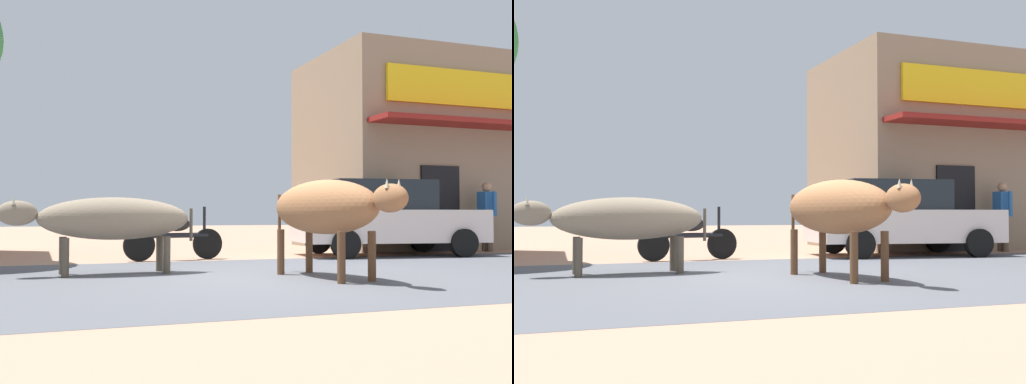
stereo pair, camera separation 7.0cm
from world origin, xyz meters
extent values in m
plane|color=tan|center=(0.00, 0.00, 0.00)|extent=(80.00, 80.00, 0.00)
cube|color=#53555B|center=(0.00, 0.00, 0.00)|extent=(72.00, 6.51, 0.00)
cube|color=#937A61|center=(7.01, 6.43, 2.61)|extent=(6.33, 4.21, 5.22)
cube|color=yellow|center=(7.01, 4.27, 4.07)|extent=(5.06, 0.10, 0.90)
cube|color=maroon|center=(7.01, 3.88, 3.13)|extent=(6.07, 0.90, 0.12)
cube|color=black|center=(5.99, 4.30, 1.05)|extent=(1.10, 0.06, 2.10)
cube|color=beige|center=(3.96, 3.47, 0.65)|extent=(4.25, 2.38, 0.70)
cube|color=#1E2328|center=(3.66, 3.51, 1.32)|extent=(2.43, 1.98, 0.64)
cylinder|color=black|center=(5.39, 4.20, 0.30)|extent=(0.62, 0.26, 0.60)
cylinder|color=black|center=(5.13, 2.38, 0.30)|extent=(0.62, 0.26, 0.60)
cylinder|color=black|center=(2.79, 4.56, 0.30)|extent=(0.62, 0.26, 0.60)
cylinder|color=black|center=(2.53, 2.75, 0.30)|extent=(0.62, 0.26, 0.60)
cylinder|color=black|center=(-0.09, 3.72, 0.31)|extent=(0.62, 0.16, 0.62)
cylinder|color=black|center=(-1.49, 3.54, 0.31)|extent=(0.62, 0.16, 0.62)
cylinder|color=black|center=(-0.79, 3.63, 0.49)|extent=(1.42, 0.27, 0.10)
ellipsoid|color=black|center=(-0.74, 3.64, 0.71)|extent=(0.59, 0.31, 0.28)
cylinder|color=black|center=(-0.16, 3.71, 0.76)|extent=(0.06, 0.06, 0.60)
ellipsoid|color=gray|center=(-2.24, 1.17, 0.84)|extent=(2.28, 0.78, 0.64)
ellipsoid|color=gray|center=(-3.62, 1.13, 0.92)|extent=(0.57, 0.29, 0.36)
cone|color=beige|center=(-3.67, 1.03, 1.10)|extent=(0.06, 0.06, 0.12)
cone|color=beige|center=(-3.67, 1.23, 1.10)|extent=(0.06, 0.06, 0.12)
cylinder|color=#4F4538|center=(-2.97, 0.90, 0.28)|extent=(0.11, 0.11, 0.57)
cylinder|color=#4F4538|center=(-2.98, 1.40, 0.28)|extent=(0.11, 0.11, 0.57)
cylinder|color=#4F4538|center=(-1.49, 0.94, 0.28)|extent=(0.11, 0.11, 0.57)
cylinder|color=#4F4538|center=(-1.51, 1.44, 0.28)|extent=(0.11, 0.11, 0.57)
cylinder|color=#4F4538|center=(-1.05, 1.20, 0.74)|extent=(0.05, 0.05, 0.51)
ellipsoid|color=#94603B|center=(0.49, -0.38, 1.01)|extent=(1.17, 2.29, 0.78)
ellipsoid|color=#94603B|center=(0.76, -1.69, 1.10)|extent=(0.39, 0.60, 0.36)
cone|color=beige|center=(0.87, -1.72, 1.28)|extent=(0.06, 0.06, 0.12)
cone|color=beige|center=(0.67, -1.76, 1.28)|extent=(0.06, 0.06, 0.12)
cylinder|color=brown|center=(0.89, -1.02, 0.34)|extent=(0.11, 0.11, 0.68)
cylinder|color=brown|center=(0.38, -1.12, 0.34)|extent=(0.11, 0.11, 0.68)
cylinder|color=brown|center=(0.61, 0.37, 0.34)|extent=(0.11, 0.11, 0.68)
cylinder|color=brown|center=(0.10, 0.27, 0.34)|extent=(0.11, 0.11, 0.68)
cylinder|color=brown|center=(0.27, 0.74, 0.91)|extent=(0.05, 0.05, 0.62)
cylinder|color=brown|center=(6.98, 3.90, 0.43)|extent=(0.14, 0.14, 0.85)
cylinder|color=brown|center=(6.98, 3.72, 0.43)|extent=(0.14, 0.14, 0.85)
cube|color=#265999|center=(6.98, 3.81, 1.15)|extent=(0.43, 0.32, 0.60)
sphere|color=tan|center=(6.98, 3.81, 1.57)|extent=(0.23, 0.23, 0.23)
cylinder|color=#265999|center=(6.98, 4.07, 1.18)|extent=(0.09, 0.09, 0.54)
cylinder|color=#265999|center=(6.98, 3.55, 1.18)|extent=(0.09, 0.09, 0.54)
camera|label=1|loc=(-3.38, -8.20, 0.90)|focal=42.73mm
camera|label=2|loc=(-3.31, -8.23, 0.90)|focal=42.73mm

